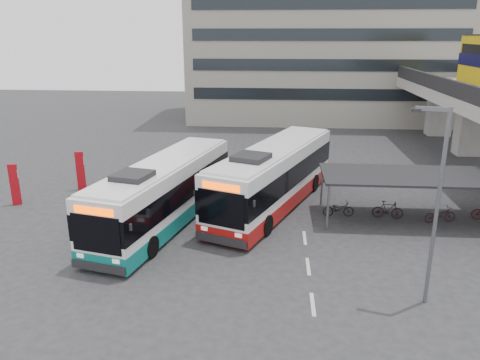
# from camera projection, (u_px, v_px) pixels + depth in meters

# --- Properties ---
(ground) EXTENTS (120.00, 120.00, 0.00)m
(ground) POSITION_uv_depth(u_px,v_px,m) (255.00, 236.00, 23.50)
(ground) COLOR #28282B
(ground) RESTS_ON ground
(bike_shelter) EXTENTS (10.00, 4.00, 2.54)m
(bike_shelter) POSITION_uv_depth(u_px,v_px,m) (414.00, 191.00, 25.21)
(bike_shelter) COLOR #595B60
(bike_shelter) RESTS_ON ground
(office_block) EXTENTS (30.00, 15.00, 25.00)m
(office_block) POSITION_uv_depth(u_px,v_px,m) (324.00, 8.00, 53.50)
(office_block) COLOR gray
(office_block) RESTS_ON ground
(road_markings) EXTENTS (0.15, 7.60, 0.01)m
(road_markings) POSITION_uv_depth(u_px,v_px,m) (308.00, 266.00, 20.45)
(road_markings) COLOR beige
(road_markings) RESTS_ON ground
(bus_main) EXTENTS (7.41, 13.11, 3.85)m
(bus_main) POSITION_uv_depth(u_px,v_px,m) (274.00, 177.00, 27.17)
(bus_main) COLOR white
(bus_main) RESTS_ON ground
(bus_teal) EXTENTS (5.50, 12.62, 3.65)m
(bus_teal) POSITION_uv_depth(u_px,v_px,m) (165.00, 193.00, 24.73)
(bus_teal) COLOR white
(bus_teal) RESTS_ON ground
(pedestrian) EXTENTS (0.62, 0.74, 1.73)m
(pedestrian) POSITION_uv_depth(u_px,v_px,m) (231.00, 214.00, 23.98)
(pedestrian) COLOR black
(pedestrian) RESTS_ON ground
(lamp_post) EXTENTS (1.28, 0.47, 7.41)m
(lamp_post) POSITION_uv_depth(u_px,v_px,m) (436.00, 197.00, 16.52)
(lamp_post) COLOR #595B60
(lamp_post) RESTS_ON ground
(sign_totem_mid) EXTENTS (0.54, 0.25, 2.49)m
(sign_totem_mid) POSITION_uv_depth(u_px,v_px,m) (15.00, 184.00, 27.46)
(sign_totem_mid) COLOR #A90A14
(sign_totem_mid) RESTS_ON ground
(sign_totem_north) EXTENTS (0.55, 0.24, 2.54)m
(sign_totem_north) POSITION_uv_depth(u_px,v_px,m) (80.00, 170.00, 30.12)
(sign_totem_north) COLOR #A90A14
(sign_totem_north) RESTS_ON ground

